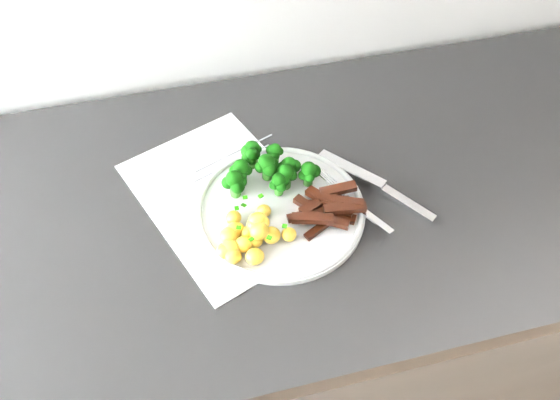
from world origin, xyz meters
TOP-DOWN VIEW (x-y plane):
  - counter at (-0.12, 1.67)m, footprint 2.43×0.61m
  - recipe_paper at (-0.16, 1.69)m, footprint 0.33×0.38m
  - plate at (-0.08, 1.64)m, footprint 0.26×0.26m
  - broccoli at (-0.09, 1.70)m, footprint 0.15×0.11m
  - potatoes at (-0.14, 1.60)m, footprint 0.12×0.11m
  - beef_strips at (-0.01, 1.62)m, footprint 0.12×0.09m
  - fork at (0.03, 1.62)m, footprint 0.08×0.15m
  - knife at (0.09, 1.63)m, footprint 0.14×0.18m

SIDE VIEW (x-z plane):
  - counter at x=-0.12m, z-range 0.00..0.91m
  - recipe_paper at x=-0.16m, z-range 0.91..0.91m
  - plate at x=-0.08m, z-range 0.91..0.92m
  - knife at x=0.09m, z-range 0.91..0.93m
  - fork at x=0.03m, z-range 0.92..0.93m
  - beef_strips at x=-0.01m, z-range 0.92..0.94m
  - potatoes at x=-0.14m, z-range 0.91..0.95m
  - broccoli at x=-0.09m, z-range 0.92..0.98m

